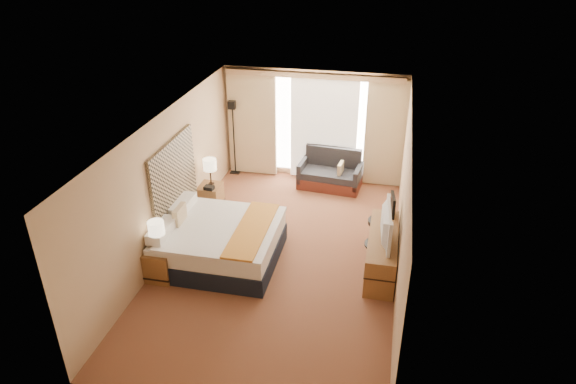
% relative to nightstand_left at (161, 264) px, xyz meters
% --- Properties ---
extents(floor, '(4.20, 7.00, 0.02)m').
position_rel_nightstand_left_xyz_m(floor, '(1.87, 1.05, -0.28)').
color(floor, '#5C231A').
rests_on(floor, ground).
extents(ceiling, '(4.20, 7.00, 0.02)m').
position_rel_nightstand_left_xyz_m(ceiling, '(1.87, 1.05, 2.33)').
color(ceiling, white).
rests_on(ceiling, wall_back).
extents(wall_back, '(4.20, 0.02, 2.60)m').
position_rel_nightstand_left_xyz_m(wall_back, '(1.87, 4.55, 1.02)').
color(wall_back, tan).
rests_on(wall_back, ground).
extents(wall_front, '(4.20, 0.02, 2.60)m').
position_rel_nightstand_left_xyz_m(wall_front, '(1.87, -2.45, 1.02)').
color(wall_front, tan).
rests_on(wall_front, ground).
extents(wall_left, '(0.02, 7.00, 2.60)m').
position_rel_nightstand_left_xyz_m(wall_left, '(-0.23, 1.05, 1.02)').
color(wall_left, tan).
rests_on(wall_left, ground).
extents(wall_right, '(0.02, 7.00, 2.60)m').
position_rel_nightstand_left_xyz_m(wall_right, '(3.97, 1.05, 1.02)').
color(wall_right, tan).
rests_on(wall_right, ground).
extents(headboard, '(0.06, 1.85, 1.50)m').
position_rel_nightstand_left_xyz_m(headboard, '(-0.19, 1.25, 1.01)').
color(headboard, black).
rests_on(headboard, wall_left).
extents(nightstand_left, '(0.45, 0.52, 0.55)m').
position_rel_nightstand_left_xyz_m(nightstand_left, '(0.00, 0.00, 0.00)').
color(nightstand_left, olive).
rests_on(nightstand_left, floor).
extents(nightstand_right, '(0.45, 0.52, 0.55)m').
position_rel_nightstand_left_xyz_m(nightstand_right, '(0.00, 2.50, 0.00)').
color(nightstand_right, olive).
rests_on(nightstand_right, floor).
extents(media_dresser, '(0.50, 1.80, 0.70)m').
position_rel_nightstand_left_xyz_m(media_dresser, '(3.70, 1.05, 0.07)').
color(media_dresser, olive).
rests_on(media_dresser, floor).
extents(window, '(2.30, 0.02, 2.30)m').
position_rel_nightstand_left_xyz_m(window, '(2.12, 4.52, 1.04)').
color(window, silver).
rests_on(window, wall_back).
extents(curtains, '(4.12, 0.19, 2.56)m').
position_rel_nightstand_left_xyz_m(curtains, '(1.87, 4.44, 1.13)').
color(curtains, beige).
rests_on(curtains, floor).
extents(bed, '(2.08, 1.90, 1.01)m').
position_rel_nightstand_left_xyz_m(bed, '(0.81, 0.72, 0.09)').
color(bed, black).
rests_on(bed, floor).
extents(loveseat, '(1.48, 0.89, 0.88)m').
position_rel_nightstand_left_xyz_m(loveseat, '(2.37, 4.09, 0.02)').
color(loveseat, '#592419').
rests_on(loveseat, floor).
extents(floor_lamp, '(0.23, 0.23, 1.83)m').
position_rel_nightstand_left_xyz_m(floor_lamp, '(-0.03, 4.35, 1.02)').
color(floor_lamp, black).
rests_on(floor_lamp, floor).
extents(desk_chair, '(0.53, 0.53, 1.09)m').
position_rel_nightstand_left_xyz_m(desk_chair, '(3.68, 1.80, 0.21)').
color(desk_chair, black).
rests_on(desk_chair, floor).
extents(lamp_left, '(0.27, 0.27, 0.58)m').
position_rel_nightstand_left_xyz_m(lamp_left, '(0.00, -0.01, 0.72)').
color(lamp_left, black).
rests_on(lamp_left, nightstand_left).
extents(lamp_right, '(0.28, 0.28, 0.59)m').
position_rel_nightstand_left_xyz_m(lamp_right, '(0.02, 2.53, 0.73)').
color(lamp_right, black).
rests_on(lamp_right, nightstand_right).
extents(tissue_box, '(0.16, 0.16, 0.11)m').
position_rel_nightstand_left_xyz_m(tissue_box, '(0.13, -0.02, 0.33)').
color(tissue_box, '#94C3E5').
rests_on(tissue_box, nightstand_left).
extents(telephone, '(0.21, 0.17, 0.08)m').
position_rel_nightstand_left_xyz_m(telephone, '(0.05, 2.32, 0.31)').
color(telephone, black).
rests_on(telephone, nightstand_right).
extents(television, '(0.22, 1.08, 0.62)m').
position_rel_nightstand_left_xyz_m(television, '(3.65, 0.89, 0.73)').
color(television, black).
rests_on(television, media_dresser).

